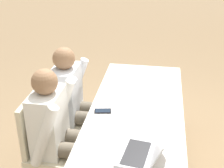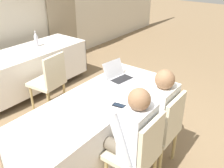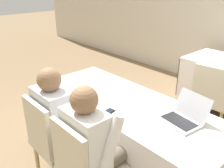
# 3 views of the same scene
# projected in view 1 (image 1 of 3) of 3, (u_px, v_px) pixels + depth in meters

# --- Properties ---
(conference_table_near) EXTENTS (2.04, 0.78, 0.74)m
(conference_table_near) POSITION_uv_depth(u_px,v_px,m) (135.00, 130.00, 2.66)
(conference_table_near) COLOR white
(conference_table_near) RESTS_ON ground_plane
(laptop) EXTENTS (0.36, 0.35, 0.22)m
(laptop) POSITION_uv_depth(u_px,v_px,m) (143.00, 152.00, 2.06)
(laptop) COLOR #B7B7BC
(laptop) RESTS_ON conference_table_near
(cell_phone) EXTENTS (0.09, 0.15, 0.01)m
(cell_phone) POSITION_uv_depth(u_px,v_px,m) (103.00, 111.00, 2.60)
(cell_phone) COLOR black
(cell_phone) RESTS_ON conference_table_near
(paper_beside_laptop) EXTENTS (0.29, 0.35, 0.00)m
(paper_beside_laptop) POSITION_uv_depth(u_px,v_px,m) (145.00, 137.00, 2.28)
(paper_beside_laptop) COLOR white
(paper_beside_laptop) RESTS_ON conference_table_near
(chair_near_left) EXTENTS (0.44, 0.44, 0.93)m
(chair_near_left) POSITION_uv_depth(u_px,v_px,m) (65.00, 113.00, 2.99)
(chair_near_left) COLOR tan
(chair_near_left) RESTS_ON ground_plane
(chair_near_right) EXTENTS (0.44, 0.44, 0.93)m
(chair_near_right) POSITION_uv_depth(u_px,v_px,m) (48.00, 143.00, 2.57)
(chair_near_right) COLOR tan
(chair_near_right) RESTS_ON ground_plane
(person_checkered_shirt) EXTENTS (0.50, 0.52, 1.19)m
(person_checkered_shirt) POSITION_uv_depth(u_px,v_px,m) (75.00, 100.00, 2.91)
(person_checkered_shirt) COLOR #665B4C
(person_checkered_shirt) RESTS_ON ground_plane
(person_white_shirt) EXTENTS (0.50, 0.52, 1.19)m
(person_white_shirt) POSITION_uv_depth(u_px,v_px,m) (59.00, 129.00, 2.48)
(person_white_shirt) COLOR #665B4C
(person_white_shirt) RESTS_ON ground_plane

